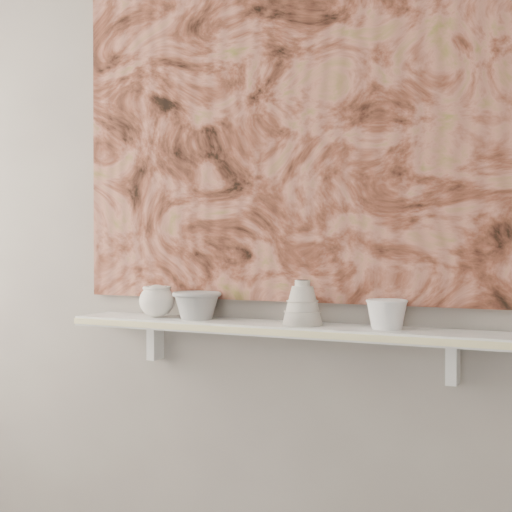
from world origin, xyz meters
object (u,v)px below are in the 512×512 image
Objects in this scene: bell_vessel at (302,302)px; bowl_white at (387,314)px; painting at (292,122)px; bowl_grey at (197,305)px; shelf at (281,329)px; cup_cream at (157,301)px.

bowl_white is (0.25, 0.00, -0.02)m from bell_vessel.
painting reaches higher than bell_vessel.
bowl_grey is 1.18× the size of bell_vessel.
bell_vessel is at bearing -49.15° from painting.
painting reaches higher than shelf.
bell_vessel is at bearing 180.00° from bowl_white.
painting is 9.63× the size of bowl_grey.
bell_vessel is at bearing 0.00° from bowl_grey.
painting reaches higher than bowl_grey.
bell_vessel is (0.07, -0.08, -0.54)m from painting.
bowl_grey reaches higher than shelf.
painting reaches higher than bowl_white.
painting is at bearing 10.38° from cup_cream.
shelf is at bearing -90.00° from painting.
cup_cream is at bearing 180.00° from bowl_grey.
shelf is at bearing 180.00° from bell_vessel.
painting is 0.71m from cup_cream.
painting is at bearing 165.95° from bowl_white.
painting is 11.41× the size of bell_vessel.
shelf is 0.11m from bell_vessel.
painting is at bearing 130.85° from bell_vessel.
cup_cream is at bearing 180.00° from bell_vessel.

